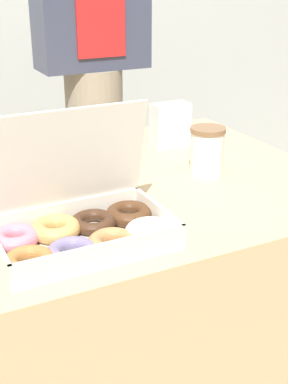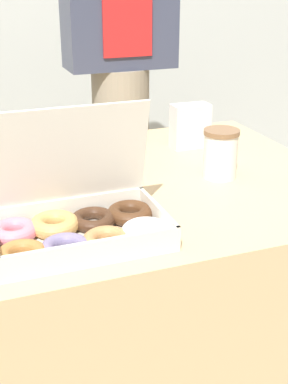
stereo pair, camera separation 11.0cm
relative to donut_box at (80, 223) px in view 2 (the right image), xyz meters
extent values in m
cube|color=tan|center=(0.22, 0.26, -0.42)|extent=(1.03, 0.85, 0.78)
cube|color=silver|center=(0.00, -0.01, -0.03)|extent=(0.34, 0.21, 0.01)
cube|color=silver|center=(0.16, -0.01, -0.01)|extent=(0.01, 0.21, 0.05)
cube|color=silver|center=(0.00, -0.11, -0.01)|extent=(0.34, 0.01, 0.05)
cube|color=silver|center=(0.00, 0.09, -0.01)|extent=(0.34, 0.01, 0.05)
cube|color=silver|center=(0.00, 0.07, 0.12)|extent=(0.34, 0.05, 0.21)
torus|color=#A87038|center=(-0.13, -0.06, -0.02)|extent=(0.13, 0.13, 0.03)
torus|color=pink|center=(-0.13, 0.04, -0.02)|extent=(0.13, 0.13, 0.03)
torus|color=slate|center=(-0.04, -0.06, -0.02)|extent=(0.11, 0.11, 0.03)
torus|color=tan|center=(-0.04, 0.04, -0.01)|extent=(0.14, 0.14, 0.03)
torus|color=#B27F4C|center=(0.04, -0.06, -0.02)|extent=(0.12, 0.12, 0.03)
torus|color=#422819|center=(0.04, 0.04, -0.02)|extent=(0.10, 0.10, 0.03)
torus|color=white|center=(0.12, -0.06, -0.01)|extent=(0.11, 0.11, 0.03)
torus|color=#4C2D19|center=(0.12, 0.04, -0.02)|extent=(0.13, 0.13, 0.03)
cylinder|color=silver|center=(0.43, 0.21, 0.02)|extent=(0.09, 0.09, 0.12)
cylinder|color=brown|center=(0.43, 0.21, 0.08)|extent=(0.09, 0.09, 0.01)
cube|color=silver|center=(0.46, 0.47, 0.03)|extent=(0.11, 0.06, 0.13)
cylinder|color=gray|center=(0.37, 0.85, -0.33)|extent=(0.20, 0.20, 0.96)
camera|label=1|loc=(-0.32, -0.90, 0.47)|focal=50.00mm
camera|label=2|loc=(-0.21, -0.94, 0.47)|focal=50.00mm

